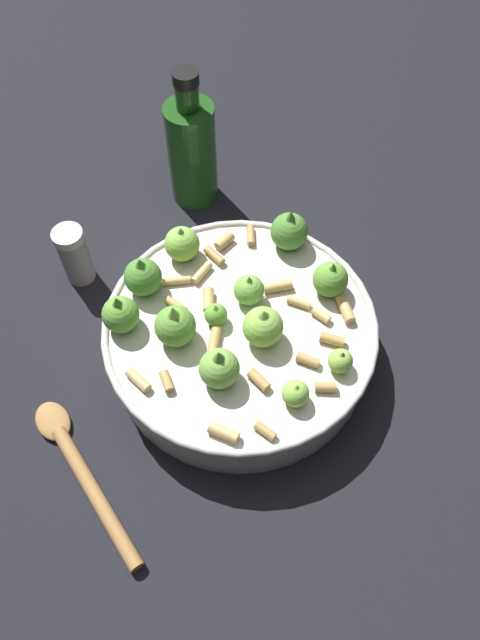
% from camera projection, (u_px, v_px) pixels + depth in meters
% --- Properties ---
extents(ground_plane, '(2.40, 2.40, 0.00)m').
position_uv_depth(ground_plane, '(240.00, 352.00, 0.74)').
color(ground_plane, black).
extents(cooking_pan, '(0.31, 0.31, 0.12)m').
position_uv_depth(cooking_pan, '(238.00, 333.00, 0.70)').
color(cooking_pan, beige).
rests_on(cooking_pan, ground).
extents(pepper_shaker, '(0.04, 0.04, 0.09)m').
position_uv_depth(pepper_shaker, '(75.00, 255.00, 0.76)').
color(pepper_shaker, gray).
rests_on(pepper_shaker, ground).
extents(olive_oil_bottle, '(0.07, 0.07, 0.20)m').
position_uv_depth(olive_oil_bottle, '(192.00, 150.00, 0.81)').
color(olive_oil_bottle, '#1E4C19').
rests_on(olive_oil_bottle, ground).
extents(wooden_spoon, '(0.07, 0.22, 0.02)m').
position_uv_depth(wooden_spoon, '(81.00, 469.00, 0.65)').
color(wooden_spoon, '#9E703D').
rests_on(wooden_spoon, ground).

